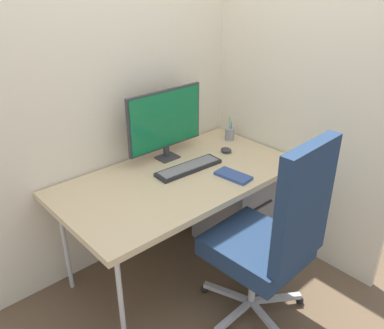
# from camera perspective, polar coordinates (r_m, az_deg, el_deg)

# --- Properties ---
(ground_plane) EXTENTS (8.00, 8.00, 0.00)m
(ground_plane) POSITION_cam_1_polar(r_m,az_deg,el_deg) (2.97, -1.57, -13.94)
(ground_plane) COLOR brown
(wall_back) EXTENTS (2.50, 0.04, 2.80)m
(wall_back) POSITION_cam_1_polar(r_m,az_deg,el_deg) (2.67, -8.42, 14.89)
(wall_back) COLOR beige
(wall_back) RESTS_ON ground_plane
(wall_side_right) EXTENTS (0.04, 1.77, 2.80)m
(wall_side_right) POSITION_cam_1_polar(r_m,az_deg,el_deg) (2.82, 13.00, 15.14)
(wall_side_right) COLOR beige
(wall_side_right) RESTS_ON ground_plane
(desk) EXTENTS (1.56, 0.83, 0.72)m
(desk) POSITION_cam_1_polar(r_m,az_deg,el_deg) (2.58, -1.76, -2.28)
(desk) COLOR #D1B78C
(desk) RESTS_ON ground_plane
(office_chair) EXTENTS (0.64, 0.66, 1.20)m
(office_chair) POSITION_cam_1_polar(r_m,az_deg,el_deg) (2.25, 11.30, -10.02)
(office_chair) COLOR black
(office_chair) RESTS_ON ground_plane
(filing_cabinet) EXTENTS (0.41, 0.51, 0.61)m
(filing_cabinet) POSITION_cam_1_polar(r_m,az_deg,el_deg) (3.04, 6.04, -5.88)
(filing_cabinet) COLOR gray
(filing_cabinet) RESTS_ON ground_plane
(monitor) EXTENTS (0.59, 0.11, 0.48)m
(monitor) POSITION_cam_1_polar(r_m,az_deg,el_deg) (2.69, -3.79, 6.22)
(monitor) COLOR #333338
(monitor) RESTS_ON desk
(keyboard) EXTENTS (0.48, 0.15, 0.03)m
(keyboard) POSITION_cam_1_polar(r_m,az_deg,el_deg) (2.63, -0.47, -0.46)
(keyboard) COLOR black
(keyboard) RESTS_ON desk
(mouse) EXTENTS (0.08, 0.09, 0.04)m
(mouse) POSITION_cam_1_polar(r_m,az_deg,el_deg) (2.88, 4.86, 2.06)
(mouse) COLOR #333338
(mouse) RESTS_ON desk
(pen_holder) EXTENTS (0.07, 0.07, 0.17)m
(pen_holder) POSITION_cam_1_polar(r_m,az_deg,el_deg) (3.08, 5.37, 4.38)
(pen_holder) COLOR gray
(pen_holder) RESTS_ON desk
(notebook) EXTENTS (0.14, 0.24, 0.02)m
(notebook) POSITION_cam_1_polar(r_m,az_deg,el_deg) (2.55, 5.87, -1.59)
(notebook) COLOR #334C8C
(notebook) RESTS_ON desk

